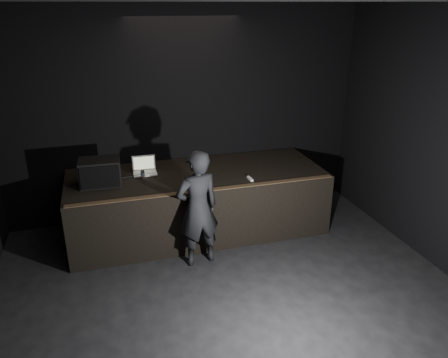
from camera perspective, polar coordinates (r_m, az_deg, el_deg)
name	(u,v)px	position (r m, az deg, el deg)	size (l,w,h in m)	color
ground	(255,343)	(5.16, 4.05, -20.63)	(7.00, 7.00, 0.00)	black
room_walls	(261,173)	(4.07, 4.81, 0.80)	(6.10, 7.10, 3.52)	black
stage_riser	(198,202)	(7.08, -3.46, -2.98)	(4.00, 1.50, 1.00)	black
riser_lip	(208,190)	(6.24, -2.09, -1.43)	(3.92, 0.10, 0.01)	brown
stage_monitor	(100,172)	(6.61, -15.88, 0.85)	(0.60, 0.45, 0.39)	black
cable	(112,180)	(6.80, -14.40, -0.07)	(0.02, 0.02, 1.02)	black
laptop	(145,169)	(6.98, -10.34, 1.35)	(0.37, 0.33, 0.25)	silver
beer_can	(143,175)	(6.71, -10.57, 0.55)	(0.06, 0.06, 0.15)	silver
plastic_cup	(185,174)	(6.69, -5.11, 0.59)	(0.08, 0.08, 0.10)	white
wii_remote	(250,179)	(6.61, 3.41, 0.04)	(0.04, 0.17, 0.03)	white
person	(198,209)	(6.05, -3.45, -3.89)	(0.62, 0.41, 1.70)	black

